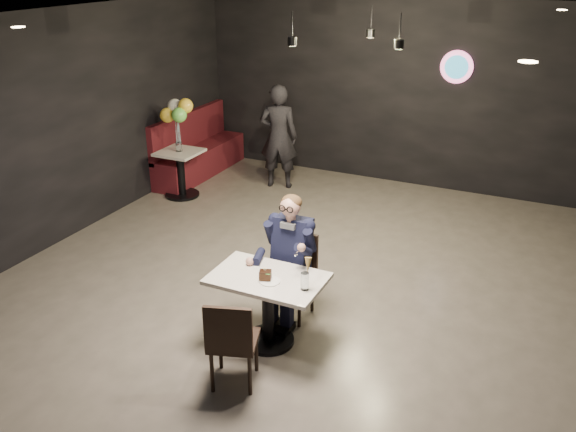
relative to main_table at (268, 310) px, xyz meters
The scene contains 17 objects.
floor 0.73m from the main_table, 101.41° to the left, with size 9.00×9.00×0.00m, color slate.
wall_sign 5.38m from the main_table, 82.41° to the left, with size 0.50×0.06×0.50m, color pink, non-canonical shape.
pendant_lights 3.62m from the main_table, 92.70° to the left, with size 1.40×1.20×0.36m, color black.
main_table is the anchor object (origin of this frame).
chair_far 0.56m from the main_table, 90.00° to the left, with size 0.42×0.46×0.92m, color black.
chair_near 0.68m from the main_table, 90.00° to the right, with size 0.42×0.46×0.92m, color black.
seated_man 0.65m from the main_table, 90.00° to the left, with size 0.60×0.80×1.44m, color black.
dessert_plate 0.39m from the main_table, 50.02° to the right, with size 0.20×0.20×0.01m, color white.
cake_slice 0.43m from the main_table, 80.05° to the right, with size 0.11×0.09×0.08m, color black.
mint_leaf 0.48m from the main_table, 61.71° to the right, with size 0.07×0.04×0.01m, color #388A2D.
sundae_glass 0.63m from the main_table, ahead, with size 0.08×0.08×0.17m, color silver.
wafer_cone 0.76m from the main_table, ahead, with size 0.07×0.07×0.14m, color tan.
booth_bench 5.22m from the main_table, 130.32° to the left, with size 0.55×2.18×1.09m, color #4C1014.
side_table 4.28m from the main_table, 135.93° to the left, with size 0.63×0.63×0.78m, color silver.
balloon_vase 4.30m from the main_table, 135.93° to the left, with size 0.10×0.10×0.15m, color silver.
balloon_bunch 4.36m from the main_table, 135.93° to the left, with size 0.42×0.42×0.69m, color yellow.
passerby 4.48m from the main_table, 114.71° to the left, with size 0.62×0.41×1.71m, color black.
Camera 1 is at (2.50, -5.17, 3.64)m, focal length 38.00 mm.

